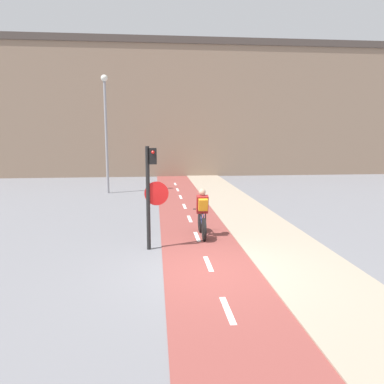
% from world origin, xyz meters
% --- Properties ---
extents(ground_plane, '(120.00, 120.00, 0.00)m').
position_xyz_m(ground_plane, '(0.00, 0.00, 0.00)').
color(ground_plane, slate).
extents(bike_lane, '(2.28, 60.00, 0.02)m').
position_xyz_m(bike_lane, '(0.00, 0.01, 0.01)').
color(bike_lane, brown).
rests_on(bike_lane, ground_plane).
extents(sidewalk_strip, '(2.40, 60.00, 0.05)m').
position_xyz_m(sidewalk_strip, '(2.34, 0.00, 0.03)').
color(sidewalk_strip, gray).
rests_on(sidewalk_strip, ground_plane).
extents(building_row_background, '(60.00, 5.20, 10.21)m').
position_xyz_m(building_row_background, '(0.00, 22.51, 5.12)').
color(building_row_background, '#89705B').
rests_on(building_row_background, ground_plane).
extents(traffic_light_pole, '(0.67, 0.26, 2.90)m').
position_xyz_m(traffic_light_pole, '(-1.41, 1.91, 1.81)').
color(traffic_light_pole, black).
rests_on(traffic_light_pole, ground_plane).
extents(street_lamp_far, '(0.36, 0.36, 6.30)m').
position_xyz_m(street_lamp_far, '(-3.87, 12.33, 3.89)').
color(street_lamp_far, gray).
rests_on(street_lamp_far, ground_plane).
extents(cyclist_near, '(0.46, 1.72, 1.54)m').
position_xyz_m(cyclist_near, '(0.17, 3.05, 0.72)').
color(cyclist_near, black).
rests_on(cyclist_near, ground_plane).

